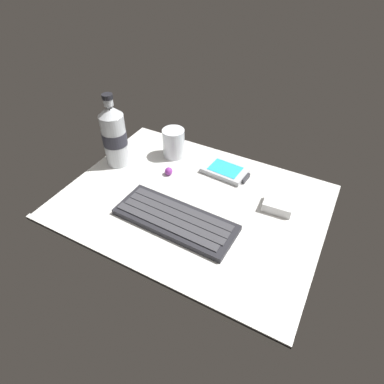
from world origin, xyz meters
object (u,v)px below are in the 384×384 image
(keyboard, at_px, (174,219))
(juice_cup, at_px, (174,144))
(water_bottle, at_px, (114,135))
(handheld_device, at_px, (226,171))
(trackball_mouse, at_px, (169,171))
(charger_block, at_px, (278,205))

(keyboard, xyz_separation_m, juice_cup, (-0.14, 0.23, 0.03))
(juice_cup, distance_m, water_bottle, 0.17)
(handheld_device, relative_size, trackball_mouse, 5.99)
(handheld_device, bearing_deg, water_bottle, -160.81)
(water_bottle, bearing_deg, keyboard, -25.92)
(water_bottle, bearing_deg, charger_block, 4.02)
(keyboard, bearing_deg, handheld_device, 82.28)
(juice_cup, xyz_separation_m, water_bottle, (-0.12, -0.11, 0.05))
(keyboard, distance_m, handheld_device, 0.23)
(keyboard, relative_size, charger_block, 4.19)
(juice_cup, height_order, water_bottle, water_bottle)
(handheld_device, bearing_deg, keyboard, -97.72)
(keyboard, distance_m, charger_block, 0.26)
(keyboard, height_order, water_bottle, water_bottle)
(juice_cup, height_order, charger_block, juice_cup)
(juice_cup, height_order, trackball_mouse, juice_cup)
(juice_cup, bearing_deg, handheld_device, -1.83)
(water_bottle, bearing_deg, handheld_device, 19.19)
(juice_cup, distance_m, trackball_mouse, 0.10)
(handheld_device, bearing_deg, juice_cup, 178.17)
(juice_cup, bearing_deg, charger_block, -12.34)
(charger_block, height_order, trackball_mouse, charger_block)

